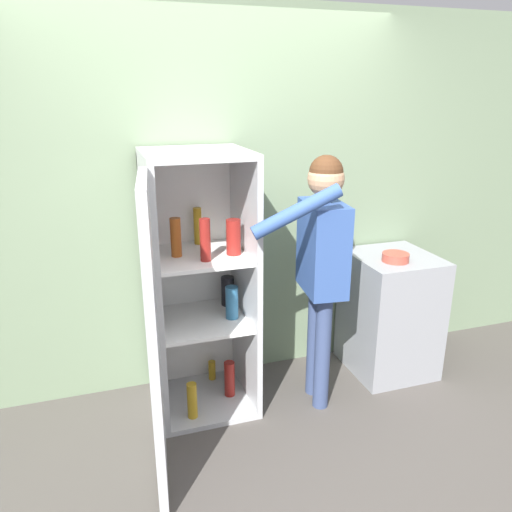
# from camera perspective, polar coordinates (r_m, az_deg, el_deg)

# --- Properties ---
(ground_plane) EXTENTS (12.00, 12.00, 0.00)m
(ground_plane) POSITION_cam_1_polar(r_m,az_deg,el_deg) (3.12, 0.14, -21.81)
(ground_plane) COLOR #4C4742
(wall_back) EXTENTS (7.00, 0.06, 2.55)m
(wall_back) POSITION_cam_1_polar(r_m,az_deg,el_deg) (3.40, -5.03, 5.86)
(wall_back) COLOR gray
(wall_back) RESTS_ON ground_plane
(refrigerator) EXTENTS (0.74, 1.24, 1.68)m
(refrigerator) POSITION_cam_1_polar(r_m,az_deg,el_deg) (3.07, -7.43, -4.26)
(refrigerator) COLOR #B7BABC
(refrigerator) RESTS_ON ground_plane
(person) EXTENTS (0.66, 0.53, 1.65)m
(person) POSITION_cam_1_polar(r_m,az_deg,el_deg) (3.12, 7.48, 0.55)
(person) COLOR #384770
(person) RESTS_ON ground_plane
(counter) EXTENTS (0.57, 0.60, 0.89)m
(counter) POSITION_cam_1_polar(r_m,az_deg,el_deg) (3.83, 15.01, -6.32)
(counter) COLOR gray
(counter) RESTS_ON ground_plane
(bowl) EXTENTS (0.18, 0.18, 0.06)m
(bowl) POSITION_cam_1_polar(r_m,az_deg,el_deg) (3.55, 15.65, -0.14)
(bowl) COLOR #B24738
(bowl) RESTS_ON counter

